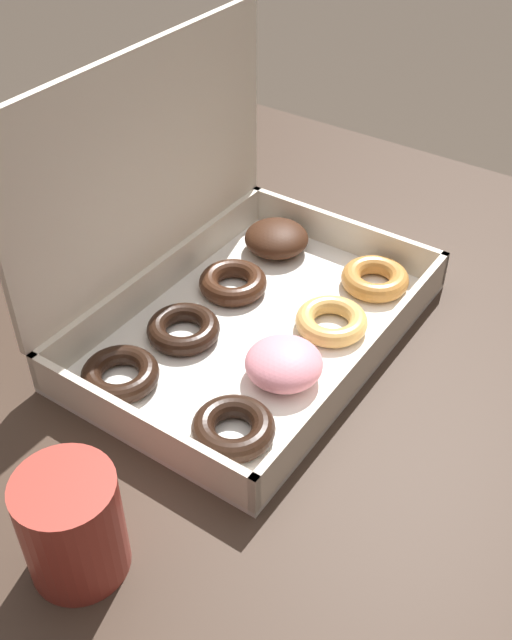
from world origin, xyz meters
The scene contains 3 objects.
dining_table centered at (0.00, 0.00, 0.62)m, with size 1.04×0.96×0.72m.
donut_box centered at (0.02, 0.11, 0.77)m, with size 0.39×0.27×0.28m.
coffee_mug centered at (-0.29, 0.03, 0.77)m, with size 0.08×0.08×0.10m.
Camera 1 is at (-0.48, -0.27, 1.25)m, focal length 42.00 mm.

